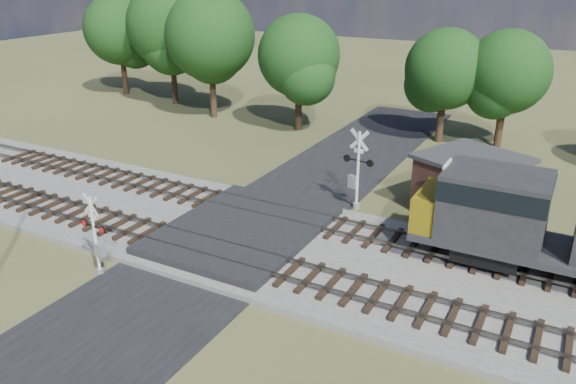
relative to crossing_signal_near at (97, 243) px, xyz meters
The scene contains 10 objects.
ground 6.79m from the crossing_signal_near, 57.83° to the left, with size 160.00×160.00×0.00m, color #3F4625.
ballast_bed 14.89m from the crossing_signal_near, 24.25° to the left, with size 140.00×10.00×0.30m, color gray.
road 6.78m from the crossing_signal_near, 57.83° to the left, with size 7.00×60.00×0.08m, color black.
crossing_panel 7.15m from the crossing_signal_near, 60.00° to the left, with size 7.00×9.00×0.62m, color #262628.
track_near 7.64m from the crossing_signal_near, 28.40° to the left, with size 140.00×2.60×0.33m.
track_far 10.92m from the crossing_signal_near, 52.31° to the left, with size 140.00×2.60×0.33m.
crossing_signal_near is the anchor object (origin of this frame).
crossing_signal_far 14.05m from the crossing_signal_near, 59.63° to the left, with size 1.85×0.45×4.61m.
equipment_shed 19.25m from the crossing_signal_near, 48.37° to the left, with size 6.44×6.44×3.31m.
treeline 27.15m from the crossing_signal_near, 80.84° to the left, with size 76.89×11.03×11.47m.
Camera 1 is at (14.00, -20.66, 12.77)m, focal length 35.00 mm.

